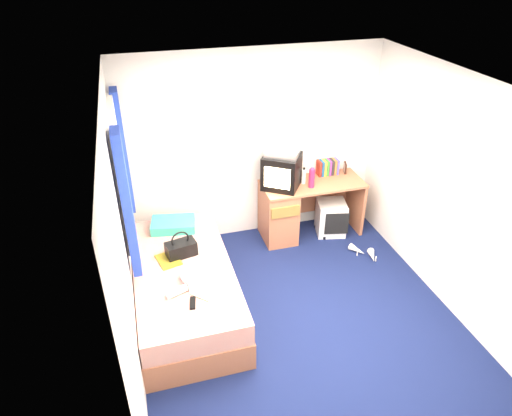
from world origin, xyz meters
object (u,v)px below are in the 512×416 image
object	(u,v)px
towel	(198,276)
bed	(185,287)
water_bottle	(177,292)
remote_control	(193,303)
storage_cube	(331,217)
picture_frame	(345,168)
magazine	(168,260)
crt_tv	(282,171)
handbag	(181,248)
colour_swatch_fan	(200,296)
desk	(291,209)
pink_water_bottle	(312,178)
aerosol_can	(304,176)
white_heels	(365,253)
vcr	(282,152)
pillow	(173,225)

from	to	relation	value
towel	bed	bearing A→B (deg)	115.89
water_bottle	remote_control	world-z (taller)	water_bottle
storage_cube	towel	bearing A→B (deg)	-136.27
picture_frame	remote_control	size ratio (longest dim) A/B	0.88
bed	magazine	xyz separation A→B (m)	(-0.12, 0.14, 0.28)
crt_tv	handbag	world-z (taller)	crt_tv
magazine	colour_swatch_fan	bearing A→B (deg)	-70.69
desk	picture_frame	bearing A→B (deg)	10.55
picture_frame	water_bottle	size ratio (longest dim) A/B	0.70
pink_water_bottle	water_bottle	world-z (taller)	pink_water_bottle
crt_tv	colour_swatch_fan	size ratio (longest dim) A/B	2.60
picture_frame	handbag	size ratio (longest dim) A/B	0.41
desk	crt_tv	size ratio (longest dim) A/B	2.27
colour_swatch_fan	aerosol_can	bearing A→B (deg)	43.28
handbag	white_heels	distance (m)	2.33
vcr	magazine	bearing A→B (deg)	-118.81
crt_tv	white_heels	size ratio (longest dim) A/B	1.43
bed	pink_water_bottle	world-z (taller)	pink_water_bottle
handbag	storage_cube	bearing A→B (deg)	6.97
desk	pillow	bearing A→B (deg)	-170.09
aerosol_can	white_heels	size ratio (longest dim) A/B	0.49
vcr	pink_water_bottle	world-z (taller)	vcr
storage_cube	remote_control	world-z (taller)	remote_control
pillow	colour_swatch_fan	xyz separation A→B (m)	(0.09, -1.22, -0.05)
vcr	water_bottle	bearing A→B (deg)	-105.13
picture_frame	pink_water_bottle	world-z (taller)	pink_water_bottle
storage_cube	magazine	xyz separation A→B (m)	(-2.19, -0.78, 0.32)
vcr	aerosol_can	size ratio (longest dim) A/B	2.02
aerosol_can	colour_swatch_fan	world-z (taller)	aerosol_can
remote_control	colour_swatch_fan	bearing A→B (deg)	56.57
desk	magazine	size ratio (longest dim) A/B	4.64
pink_water_bottle	desk	bearing A→B (deg)	152.74
storage_cube	towel	size ratio (longest dim) A/B	1.55
storage_cube	vcr	world-z (taller)	vcr
pillow	desk	distance (m)	1.56
water_bottle	towel	bearing A→B (deg)	34.40
picture_frame	towel	world-z (taller)	picture_frame
towel	colour_swatch_fan	world-z (taller)	towel
crt_tv	handbag	xyz separation A→B (m)	(-1.36, -0.80, -0.34)
vcr	water_bottle	distance (m)	2.15
picture_frame	handbag	distance (m)	2.49
pillow	crt_tv	bearing A→B (deg)	10.92
pillow	desk	bearing A→B (deg)	9.91
picture_frame	aerosol_can	xyz separation A→B (m)	(-0.63, -0.14, 0.03)
pillow	remote_control	bearing A→B (deg)	-89.40
vcr	handbag	distance (m)	1.69
desk	aerosol_can	size ratio (longest dim) A/B	6.71
vcr	storage_cube	bearing A→B (deg)	24.71
pink_water_bottle	aerosol_can	bearing A→B (deg)	116.01
picture_frame	magazine	size ratio (longest dim) A/B	0.50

